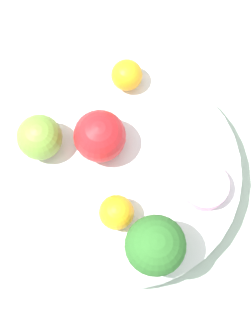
# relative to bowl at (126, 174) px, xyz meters

# --- Properties ---
(ground_plane) EXTENTS (6.00, 6.00, 0.00)m
(ground_plane) POSITION_rel_bowl_xyz_m (0.00, 0.00, -0.04)
(ground_plane) COLOR gray
(table_surface) EXTENTS (1.20, 1.20, 0.02)m
(table_surface) POSITION_rel_bowl_xyz_m (0.00, 0.00, -0.03)
(table_surface) COLOR #B2C6B2
(table_surface) RESTS_ON ground_plane
(bowl) EXTENTS (0.26, 0.26, 0.03)m
(bowl) POSITION_rel_bowl_xyz_m (0.00, 0.00, 0.00)
(bowl) COLOR white
(bowl) RESTS_ON table_surface
(broccoli) EXTENTS (0.06, 0.06, 0.07)m
(broccoli) POSITION_rel_bowl_xyz_m (-0.00, 0.09, 0.06)
(broccoli) COLOR #8CB76B
(broccoli) RESTS_ON bowl
(apple_red) EXTENTS (0.06, 0.06, 0.06)m
(apple_red) POSITION_rel_bowl_xyz_m (0.02, -0.04, 0.05)
(apple_red) COLOR red
(apple_red) RESTS_ON bowl
(apple_green) EXTENTS (0.05, 0.05, 0.05)m
(apple_green) POSITION_rel_bowl_xyz_m (0.08, -0.06, 0.04)
(apple_green) COLOR olive
(apple_green) RESTS_ON bowl
(orange_front) EXTENTS (0.04, 0.04, 0.04)m
(orange_front) POSITION_rel_bowl_xyz_m (0.03, 0.04, 0.04)
(orange_front) COLOR orange
(orange_front) RESTS_ON bowl
(orange_back) EXTENTS (0.04, 0.04, 0.04)m
(orange_back) POSITION_rel_bowl_xyz_m (-0.03, -0.10, 0.04)
(orange_back) COLOR orange
(orange_back) RESTS_ON bowl
(small_cup) EXTENTS (0.05, 0.05, 0.02)m
(small_cup) POSITION_rel_bowl_xyz_m (-0.07, 0.05, 0.03)
(small_cup) COLOR #EA9EC6
(small_cup) RESTS_ON bowl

